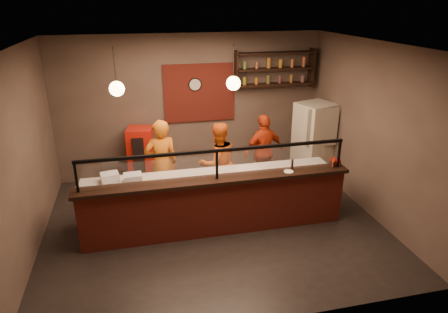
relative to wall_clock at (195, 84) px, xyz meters
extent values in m
plane|color=black|center=(-0.10, -2.46, -2.10)|extent=(6.00, 6.00, 0.00)
plane|color=#38312B|center=(-0.10, -2.46, 1.10)|extent=(6.00, 6.00, 0.00)
plane|color=brown|center=(-0.10, 0.04, -0.50)|extent=(6.00, 0.00, 6.00)
plane|color=brown|center=(-3.10, -2.46, -0.50)|extent=(0.00, 5.00, 5.00)
plane|color=brown|center=(2.90, -2.46, -0.50)|extent=(0.00, 5.00, 5.00)
plane|color=brown|center=(-0.10, -4.96, -0.50)|extent=(6.00, 0.00, 6.00)
cube|color=maroon|center=(0.10, 0.01, -0.20)|extent=(1.60, 0.04, 1.30)
cube|color=maroon|center=(-0.10, -2.76, -1.60)|extent=(4.60, 0.25, 1.00)
cube|color=black|center=(-0.10, -2.76, -1.07)|extent=(4.70, 0.37, 0.06)
cube|color=gray|center=(-0.10, -2.26, -1.68)|extent=(4.60, 0.75, 0.85)
cube|color=silver|center=(-0.10, -2.26, -1.23)|extent=(4.60, 0.75, 0.05)
cube|color=white|center=(-0.10, -2.76, -0.79)|extent=(4.40, 0.02, 0.50)
cube|color=black|center=(-0.10, -2.76, -0.54)|extent=(4.50, 0.05, 0.05)
cube|color=black|center=(-2.32, -2.76, -0.79)|extent=(0.04, 0.04, 0.50)
cube|color=black|center=(-0.10, -2.76, -0.79)|extent=(0.04, 0.04, 0.50)
cube|color=black|center=(2.12, -2.76, -0.79)|extent=(0.04, 0.04, 0.50)
cube|color=black|center=(1.80, -0.14, -0.05)|extent=(1.80, 0.28, 0.04)
cube|color=black|center=(1.80, -0.14, 0.30)|extent=(1.80, 0.28, 0.04)
cube|color=black|center=(1.80, -0.14, 0.65)|extent=(1.80, 0.28, 0.04)
cube|color=black|center=(0.90, -0.14, 0.30)|extent=(0.04, 0.28, 0.85)
cube|color=black|center=(2.70, -0.14, 0.30)|extent=(0.04, 0.28, 0.85)
cylinder|color=black|center=(0.00, 0.00, 0.00)|extent=(0.30, 0.04, 0.30)
cylinder|color=black|center=(-1.60, -2.26, 0.80)|extent=(0.01, 0.01, 0.60)
sphere|color=#FFD58C|center=(-1.60, -2.26, 0.45)|extent=(0.24, 0.24, 0.24)
cylinder|color=black|center=(0.30, -2.26, 0.80)|extent=(0.01, 0.01, 0.60)
sphere|color=#FFD58C|center=(0.30, -2.26, 0.45)|extent=(0.24, 0.24, 0.24)
imported|color=orange|center=(-0.93, -1.47, -1.22)|extent=(0.69, 0.50, 1.77)
imported|color=#CE5613|center=(0.18, -1.57, -1.27)|extent=(0.94, 0.81, 1.67)
imported|color=red|center=(1.28, -1.13, -1.28)|extent=(1.03, 0.64, 1.63)
cube|color=beige|center=(2.50, -0.98, -1.22)|extent=(0.92, 0.89, 1.77)
cube|color=red|center=(-1.28, -0.31, -1.46)|extent=(0.63, 0.59, 1.28)
cylinder|color=silver|center=(0.61, -2.25, -1.19)|extent=(0.60, 0.60, 0.01)
cube|color=silver|center=(-1.48, -2.25, -1.12)|extent=(0.32, 0.26, 0.15)
cube|color=white|center=(-1.87, -2.11, -1.12)|extent=(0.34, 0.29, 0.15)
cube|color=silver|center=(-2.25, -2.51, -1.13)|extent=(0.33, 0.29, 0.14)
cylinder|color=gold|center=(-1.37, -2.34, -1.17)|extent=(0.33, 0.08, 0.06)
cube|color=black|center=(2.10, -2.70, -1.00)|extent=(0.17, 0.14, 0.09)
cylinder|color=black|center=(1.28, -2.68, -0.95)|extent=(0.04, 0.04, 0.19)
cylinder|color=white|center=(1.18, -2.78, -1.03)|extent=(0.21, 0.21, 0.01)
camera|label=1|loc=(-1.36, -8.72, 1.78)|focal=32.00mm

